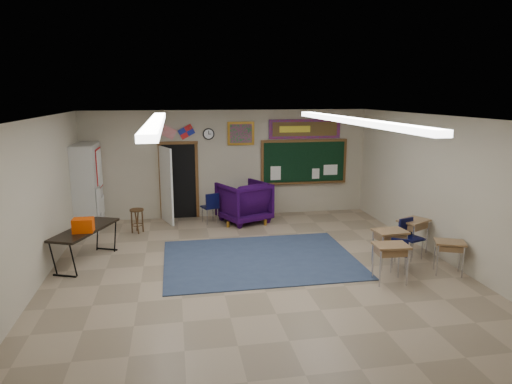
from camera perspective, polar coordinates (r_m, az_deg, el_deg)
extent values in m
plane|color=gray|center=(8.99, 0.19, -10.26)|extent=(9.00, 9.00, 0.00)
cube|color=#B5A892|center=(12.91, -3.44, 3.54)|extent=(8.00, 0.04, 3.00)
cube|color=#B5A892|center=(4.41, 11.20, -13.99)|extent=(8.00, 0.04, 3.00)
cube|color=#B5A892|center=(8.76, -26.51, -1.86)|extent=(0.04, 9.00, 3.00)
cube|color=#B5A892|center=(10.04, 23.25, 0.09)|extent=(0.04, 9.00, 3.00)
cube|color=silver|center=(8.32, 0.20, 9.21)|extent=(8.00, 9.00, 0.04)
cube|color=#2F3D59|center=(9.75, 0.49, -8.36)|extent=(4.00, 3.00, 0.02)
cube|color=black|center=(12.88, -9.60, 1.35)|extent=(0.95, 0.04, 2.10)
cube|color=silver|center=(12.45, -11.16, 0.82)|extent=(0.35, 0.86, 2.05)
cube|color=brown|center=(13.32, 6.03, 3.76)|extent=(2.55, 0.05, 1.30)
cube|color=black|center=(13.30, 6.05, 3.75)|extent=(2.40, 0.03, 1.15)
cube|color=brown|center=(13.36, 6.05, 1.18)|extent=(2.40, 0.12, 0.04)
cube|color=red|center=(13.21, 6.13, 7.84)|extent=(2.10, 0.04, 0.55)
cube|color=brown|center=(13.20, 6.14, 7.84)|extent=(1.90, 0.03, 0.40)
cube|color=#98681D|center=(12.82, -1.91, 7.33)|extent=(0.75, 0.05, 0.65)
cube|color=#A51466|center=(12.81, -1.90, 7.32)|extent=(0.62, 0.03, 0.52)
cylinder|color=black|center=(12.72, -5.95, 7.23)|extent=(0.32, 0.05, 0.32)
cylinder|color=white|center=(12.71, -5.95, 7.22)|extent=(0.26, 0.02, 0.26)
cube|color=#BABAB5|center=(12.44, -20.30, 0.61)|extent=(0.55, 1.25, 2.20)
imported|color=#1E0532|center=(12.42, -1.51, -1.24)|extent=(1.57, 1.59, 1.10)
cube|color=olive|center=(9.55, 16.44, -4.74)|extent=(0.66, 0.52, 0.04)
cube|color=brown|center=(9.58, 16.41, -5.35)|extent=(0.57, 0.44, 0.13)
cube|color=olive|center=(10.49, 19.12, -3.39)|extent=(0.78, 0.71, 0.04)
cube|color=brown|center=(10.52, 19.08, -3.95)|extent=(0.67, 0.61, 0.13)
cube|color=olive|center=(8.75, 16.55, -6.43)|extent=(0.64, 0.50, 0.04)
cube|color=brown|center=(8.78, 16.51, -7.07)|extent=(0.56, 0.42, 0.12)
cube|color=olive|center=(9.56, 23.10, -5.81)|extent=(0.67, 0.59, 0.04)
cube|color=brown|center=(9.59, 23.05, -6.33)|extent=(0.57, 0.51, 0.11)
cube|color=black|center=(10.00, -20.59, -4.42)|extent=(1.22, 1.86, 0.05)
cube|color=#E83A04|center=(9.72, -20.79, -3.91)|extent=(0.39, 0.29, 0.28)
cylinder|color=#442D14|center=(11.79, -14.70, -2.19)|extent=(0.35, 0.35, 0.04)
torus|color=#442D14|center=(11.89, -14.60, -3.99)|extent=(0.28, 0.28, 0.02)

